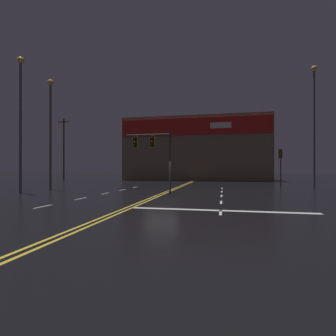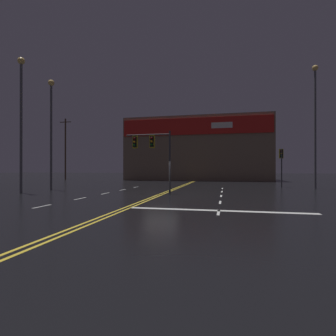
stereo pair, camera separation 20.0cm
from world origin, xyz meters
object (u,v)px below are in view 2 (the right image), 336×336
Objects in this scene: traffic_signal_median at (151,147)px; traffic_signal_corner_northeast at (281,159)px; streetlight_far_right at (51,120)px; streetlight_near_left at (21,108)px; streetlight_median_approach at (315,112)px.

traffic_signal_median reaches higher than traffic_signal_corner_northeast.
traffic_signal_corner_northeast is 0.40× the size of streetlight_far_right.
traffic_signal_corner_northeast is 23.15m from streetlight_far_right.
streetlight_near_left is 26.55m from streetlight_median_approach.
streetlight_median_approach reaches higher than streetlight_far_right.
streetlight_median_approach is at bearing -23.53° from traffic_signal_corner_northeast.
streetlight_near_left is 1.07× the size of streetlight_far_right.
streetlight_far_right is at bearing 170.31° from traffic_signal_median.
streetlight_median_approach is 1.19× the size of streetlight_far_right.
traffic_signal_corner_northeast is at bearing 40.58° from traffic_signal_median.
streetlight_near_left is (-10.34, -1.64, 3.15)m from traffic_signal_median.
streetlight_far_right is (0.24, 3.36, -0.38)m from streetlight_near_left.
traffic_signal_corner_northeast is at bearing 27.64° from streetlight_near_left.
traffic_signal_corner_northeast is 0.33× the size of streetlight_median_approach.
streetlight_far_right is (-21.44, -8.00, 3.47)m from traffic_signal_corner_northeast.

